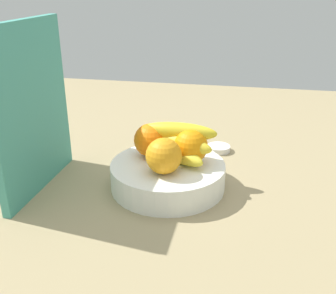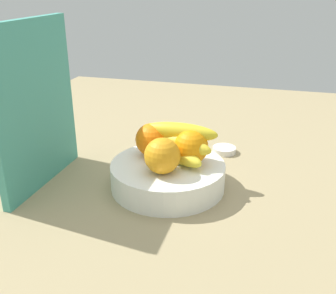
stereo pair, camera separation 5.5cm
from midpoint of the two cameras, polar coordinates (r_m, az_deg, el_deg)
ground_plane at (r=93.16cm, az=-1.30°, el=-5.55°), size 180.00×140.00×3.00cm
fruit_bowl at (r=88.00cm, az=-1.81°, el=-4.15°), size 25.29×25.29×5.77cm
orange_front_left at (r=81.37cm, az=-2.69°, el=-1.32°), size 7.58×7.58×7.58cm
orange_front_right at (r=85.97cm, az=1.44°, el=0.09°), size 7.58×7.58×7.58cm
orange_center at (r=89.32cm, az=-4.33°, el=0.94°), size 7.58×7.58×7.58cm
banana_bunch at (r=87.17cm, az=-0.56°, el=0.72°), size 13.07×17.43×8.40cm
cutting_board at (r=88.71cm, az=-20.79°, el=5.10°), size 28.02×2.21×36.00cm
jar_lid at (r=107.57cm, az=5.85°, el=-0.21°), size 6.23×6.23×1.54cm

